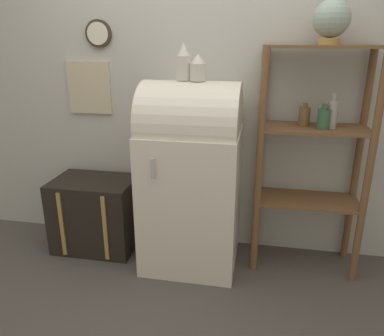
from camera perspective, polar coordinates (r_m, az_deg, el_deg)
ground_plane at (r=2.82m, az=-1.04°, el=-16.20°), size 12.00×12.00×0.00m
wall_back at (r=2.88m, az=1.12°, el=13.54°), size 7.00×0.09×2.70m
refrigerator at (r=2.70m, az=-0.09°, el=-0.87°), size 0.68×0.65×1.37m
suitcase_trunk at (r=3.14m, az=-14.45°, el=-6.76°), size 0.64×0.45×0.58m
shelf_unit at (r=2.71m, az=17.89°, el=3.37°), size 0.75×0.36×1.59m
globe at (r=2.63m, az=20.51°, el=20.42°), size 0.23×0.23×0.27m
vase_left at (r=2.56m, az=-1.28°, el=15.73°), size 0.10×0.10×0.24m
vase_center at (r=2.52m, az=0.91°, el=14.95°), size 0.11×0.11×0.17m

